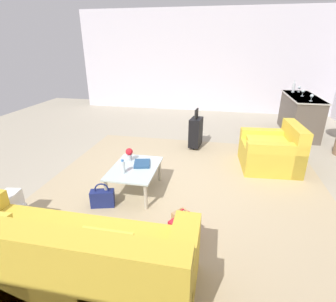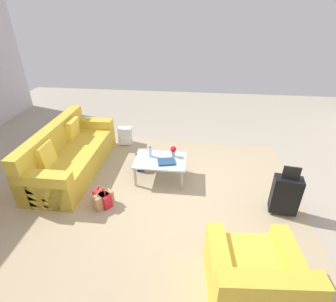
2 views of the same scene
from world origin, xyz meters
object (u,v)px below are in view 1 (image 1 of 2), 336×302
at_px(water_bottle, 123,167).
at_px(backpack_white, 12,208).
at_px(wine_glass_leftmost, 299,88).
at_px(handbag_red, 182,226).
at_px(handbag_navy, 102,198).
at_px(armchair, 273,153).
at_px(bar_console, 300,114).
at_px(couch, 60,266).
at_px(suitcase_black, 196,132).
at_px(handbag_tan, 184,225).
at_px(wine_glass_left_of_centre, 303,92).
at_px(coffee_table_book, 142,164).
at_px(coffee_table, 135,171).
at_px(wine_glass_right_of_centre, 312,96).
at_px(wine_bottle_clear, 294,88).
at_px(flower_vase, 129,153).

xyz_separation_m(water_bottle, backpack_white, (0.80, -1.19, -0.31)).
relative_size(wine_glass_leftmost, handbag_red, 0.43).
bearing_deg(handbag_navy, handbag_red, 72.34).
distance_m(armchair, bar_console, 2.39).
distance_m(couch, bar_console, 6.19).
relative_size(armchair, suitcase_black, 1.20).
bearing_deg(handbag_tan, wine_glass_left_of_centre, 152.83).
bearing_deg(wine_glass_left_of_centre, handbag_navy, -40.64).
distance_m(couch, coffee_table_book, 1.93).
bearing_deg(armchair, handbag_tan, -31.73).
distance_m(coffee_table, backpack_white, 1.64).
xyz_separation_m(wine_glass_left_of_centre, handbag_navy, (3.96, -3.40, -0.91)).
relative_size(coffee_table, wine_glass_left_of_centre, 5.97).
height_order(water_bottle, handbag_navy, water_bottle).
relative_size(coffee_table_book, handbag_navy, 0.84).
bearing_deg(handbag_red, wine_glass_right_of_centre, 148.75).
bearing_deg(handbag_red, wine_glass_left_of_centre, 152.65).
relative_size(wine_glass_leftmost, handbag_navy, 0.43).
distance_m(coffee_table, handbag_tan, 1.20).
bearing_deg(armchair, wine_bottle_clear, 163.36).
bearing_deg(flower_vase, backpack_white, -43.09).
relative_size(water_bottle, handbag_navy, 0.57).
bearing_deg(handbag_tan, armchair, 148.27).
xyz_separation_m(coffee_table_book, wine_glass_right_of_centre, (-2.79, 3.02, 0.61)).
bearing_deg(wine_glass_leftmost, handbag_tan, -24.89).
distance_m(bar_console, wine_bottle_clear, 0.77).
relative_size(bar_console, suitcase_black, 2.03).
bearing_deg(suitcase_black, wine_bottle_clear, 131.35).
bearing_deg(wine_glass_right_of_centre, water_bottle, -45.84).
relative_size(couch, coffee_table, 2.55).
distance_m(flower_vase, backpack_white, 1.70).
bearing_deg(handbag_red, water_bottle, -123.92).
bearing_deg(coffee_table, coffee_table_book, 146.31).
distance_m(armchair, wine_glass_right_of_centre, 2.00).
bearing_deg(wine_glass_right_of_centre, suitcase_black, -69.24).
xyz_separation_m(couch, armchair, (-3.10, 2.27, -0.02)).
relative_size(bar_console, handbag_red, 4.81).
distance_m(coffee_table, water_bottle, 0.27).
bearing_deg(coffee_table, couch, -3.19).
xyz_separation_m(coffee_table_book, handbag_red, (0.95, 0.75, -0.29)).
xyz_separation_m(wine_glass_leftmost, wine_glass_right_of_centre, (1.18, -0.03, 0.00)).
relative_size(handbag_red, handbag_tan, 1.00).
distance_m(wine_glass_leftmost, handbag_red, 5.50).
bearing_deg(handbag_tan, couch, -44.16).
relative_size(water_bottle, handbag_red, 0.57).
bearing_deg(armchair, flower_vase, -64.91).
distance_m(coffee_table, coffee_table_book, 0.16).
xyz_separation_m(water_bottle, wine_glass_leftmost, (-4.29, 3.23, 0.53)).
distance_m(couch, armchair, 3.84).
distance_m(armchair, backpack_white, 4.16).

